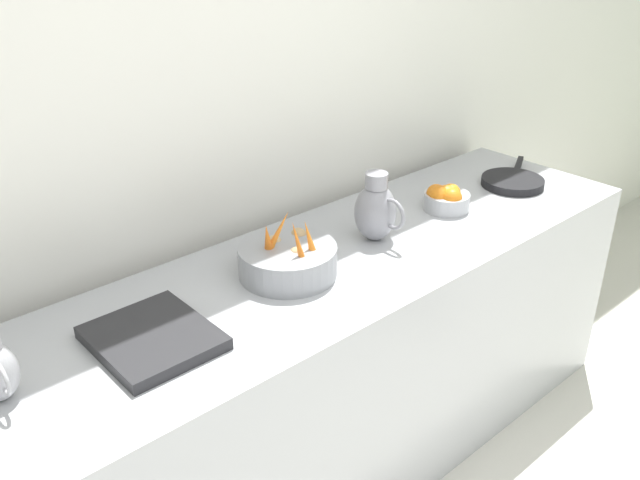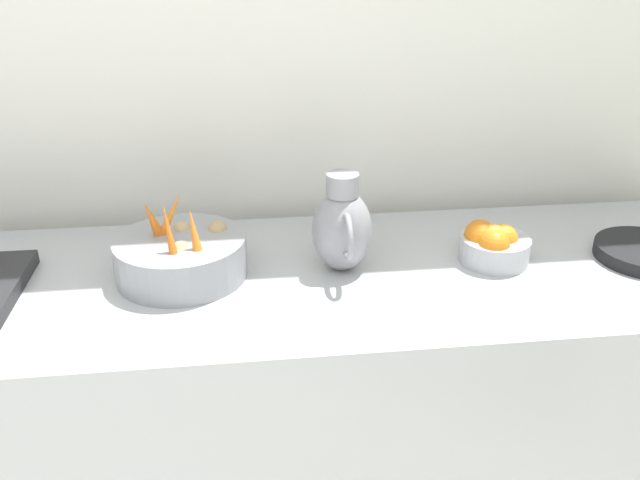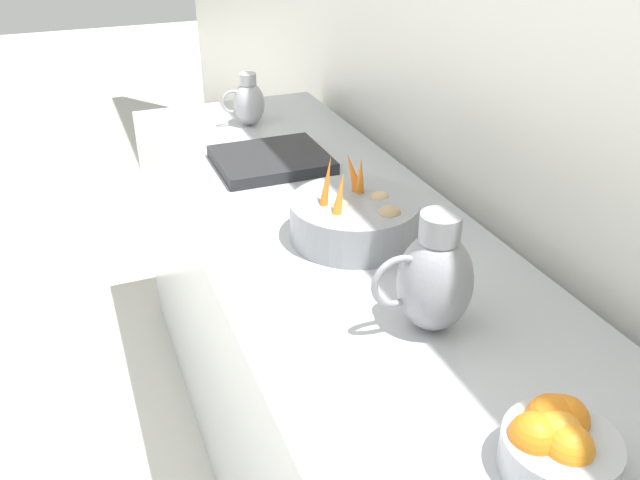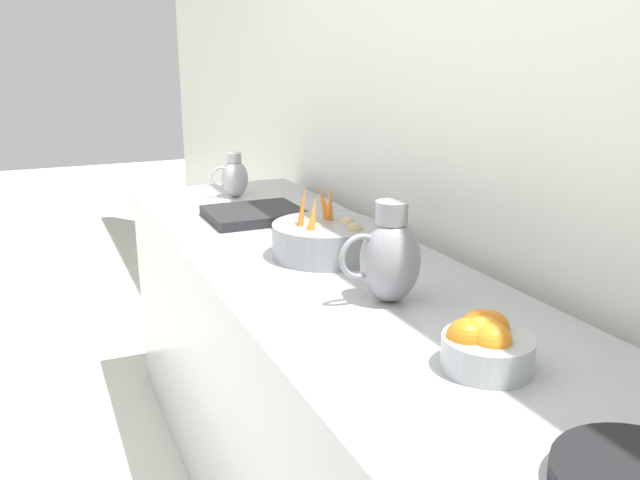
{
  "view_description": "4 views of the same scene",
  "coord_description": "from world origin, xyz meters",
  "views": [
    {
      "loc": [
        0.01,
        -1.4,
        2.02
      ],
      "look_at": [
        -1.45,
        -0.09,
        1.03
      ],
      "focal_mm": 38.37,
      "sensor_mm": 36.0,
      "label": 1
    },
    {
      "loc": [
        -0.03,
        -0.01,
        1.69
      ],
      "look_at": [
        -1.38,
        0.15,
        1.05
      ],
      "focal_mm": 37.01,
      "sensor_mm": 36.0,
      "label": 2
    },
    {
      "loc": [
        -0.89,
        1.16,
        1.72
      ],
      "look_at": [
        -1.36,
        -0.03,
        1.01
      ],
      "focal_mm": 37.29,
      "sensor_mm": 36.0,
      "label": 3
    },
    {
      "loc": [
        -0.71,
        1.56,
        1.51
      ],
      "look_at": [
        -1.43,
        -0.04,
        1.01
      ],
      "focal_mm": 37.12,
      "sensor_mm": 36.0,
      "label": 4
    }
  ],
  "objects": [
    {
      "name": "orange_bowl",
      "position": [
        -1.49,
        0.61,
        0.96
      ],
      "size": [
        0.18,
        0.18,
        0.11
      ],
      "color": "#ADAFB5",
      "rests_on": "prep_counter"
    },
    {
      "name": "prep_counter",
      "position": [
        -1.48,
        -0.03,
        0.46
      ],
      "size": [
        0.72,
        2.74,
        0.91
      ],
      "primitive_type": "cube",
      "color": "#ADAFB5",
      "rests_on": "ground_plane"
    },
    {
      "name": "counter_sink_basin",
      "position": [
        -1.46,
        -0.7,
        0.93
      ],
      "size": [
        0.34,
        0.3,
        0.04
      ],
      "primitive_type": "cube",
      "color": "#232326",
      "rests_on": "prep_counter"
    },
    {
      "name": "metal_pitcher_tall",
      "position": [
        -1.5,
        0.22,
        1.03
      ],
      "size": [
        0.21,
        0.15,
        0.25
      ],
      "color": "gray",
      "rests_on": "prep_counter"
    },
    {
      "name": "vegetable_colander",
      "position": [
        -1.5,
        -0.18,
        0.97
      ],
      "size": [
        0.32,
        0.32,
        0.23
      ],
      "color": "gray",
      "rests_on": "prep_counter"
    },
    {
      "name": "metal_pitcher_short",
      "position": [
        -1.5,
        -1.09,
        1.0
      ],
      "size": [
        0.16,
        0.11,
        0.19
      ],
      "color": "#A3A3A8",
      "rests_on": "prep_counter"
    }
  ]
}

